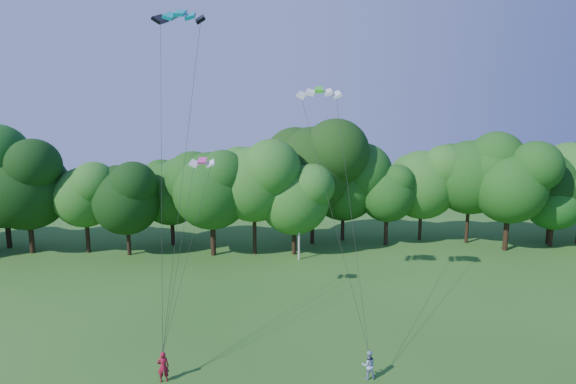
{
  "coord_description": "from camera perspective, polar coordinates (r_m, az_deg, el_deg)",
  "views": [
    {
      "loc": [
        -1.53,
        -13.63,
        14.31
      ],
      "look_at": [
        -0.0,
        13.0,
        10.06
      ],
      "focal_mm": 28.0,
      "sensor_mm": 36.0,
      "label": 1
    }
  ],
  "objects": [
    {
      "name": "utility_pole",
      "position": [
        46.2,
        1.41,
        -3.5
      ],
      "size": [
        1.66,
        0.21,
        8.3
      ],
      "rotation": [
        0.0,
        0.0,
        0.08
      ],
      "color": "beige",
      "rests_on": "ground"
    },
    {
      "name": "kite_flyer_left",
      "position": [
        27.46,
        -15.57,
        -20.58
      ],
      "size": [
        0.7,
        0.53,
        1.75
      ],
      "primitive_type": "imported",
      "rotation": [
        0.0,
        0.0,
        3.32
      ],
      "color": "maroon",
      "rests_on": "ground"
    },
    {
      "name": "kite_flyer_right",
      "position": [
        27.23,
        10.18,
        -20.79
      ],
      "size": [
        0.83,
        0.66,
        1.63
      ],
      "primitive_type": "imported",
      "rotation": [
        0.0,
        0.0,
        3.19
      ],
      "color": "#96A9D0",
      "rests_on": "ground"
    },
    {
      "name": "kite_teal",
      "position": [
        30.88,
        -13.53,
        21.22
      ],
      "size": [
        3.17,
        1.51,
        0.71
      ],
      "rotation": [
        0.0,
        0.0,
        -0.04
      ],
      "color": "#058997",
      "rests_on": "ground"
    },
    {
      "name": "kite_green",
      "position": [
        32.66,
        3.96,
        12.84
      ],
      "size": [
        3.24,
        1.76,
        0.56
      ],
      "rotation": [
        0.0,
        0.0,
        -0.12
      ],
      "color": "#31D21F",
      "rests_on": "ground"
    },
    {
      "name": "kite_pink",
      "position": [
        31.67,
        -10.83,
        3.94
      ],
      "size": [
        1.76,
        0.88,
        0.41
      ],
      "rotation": [
        0.0,
        0.0,
        -0.03
      ],
      "color": "#DC3D9B",
      "rests_on": "ground"
    },
    {
      "name": "tree_back_center",
      "position": [
        51.59,
        3.18,
        4.14
      ],
      "size": [
        10.9,
        10.9,
        15.85
      ],
      "color": "black",
      "rests_on": "ground"
    },
    {
      "name": "tree_back_east",
      "position": [
        58.97,
        30.77,
        -0.14
      ],
      "size": [
        6.81,
        6.81,
        9.91
      ],
      "color": "#301B13",
      "rests_on": "ground"
    }
  ]
}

